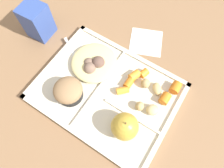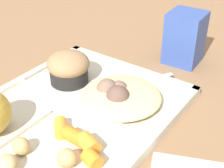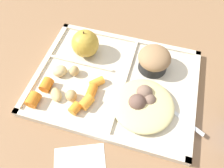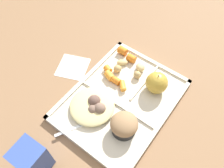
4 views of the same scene
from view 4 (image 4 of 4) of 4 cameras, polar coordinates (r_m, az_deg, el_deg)
The scene contains 22 objects.
ground at distance 0.74m, azimuth 2.28°, elevation -4.24°, with size 6.00×6.00×0.00m, color #846042.
lunch_tray at distance 0.74m, azimuth 2.32°, elevation -3.96°, with size 0.39×0.30×0.02m.
green_apple at distance 0.74m, azimuth 11.04°, elevation 0.30°, with size 0.07×0.07×0.08m.
bran_muffin at distance 0.66m, azimuth 3.01°, elevation -10.18°, with size 0.08×0.08×0.06m.
carrot_slice_diagonal at distance 0.75m, azimuth 2.64°, elevation -0.43°, with size 0.02×0.02×0.03m, color orange.
carrot_slice_edge at distance 0.82m, azimuth 4.81°, elevation 6.36°, with size 0.03×0.03×0.03m, color orange.
carrot_slice_back at distance 0.79m, azimuth -1.05°, elevation 3.70°, with size 0.02×0.02×0.02m, color orange.
carrot_slice_large at distance 0.84m, azimuth 2.67°, elevation 8.25°, with size 0.03×0.03×0.03m, color orange.
carrot_slice_center at distance 0.76m, azimuth 0.82°, elevation 0.99°, with size 0.02×0.02×0.04m, color orange.
carrot_slice_tilted at distance 0.77m, azimuth -0.67°, elevation 2.09°, with size 0.02×0.02×0.03m, color orange.
potato_chunk_large at distance 0.81m, azimuth 2.59°, elevation 5.37°, with size 0.04×0.02×0.02m, color tan.
potato_chunk_corner at distance 0.80m, azimuth 7.05°, elevation 4.15°, with size 0.03×0.03×0.02m, color tan.
potato_chunk_wedge at distance 0.78m, azimuth 1.38°, elevation 3.80°, with size 0.03×0.03×0.03m, color tan.
potato_chunk_browned at distance 0.77m, azimuth 6.30°, elevation 2.29°, with size 0.03×0.02×0.03m, color tan.
egg_noodle_pile at distance 0.71m, azimuth -4.94°, elevation -5.49°, with size 0.14×0.14×0.02m, color #D6C684.
meatball_back at distance 0.71m, azimuth -4.41°, elevation -4.27°, with size 0.04×0.04×0.04m, color brown.
meatball_center at distance 0.69m, azimuth -3.06°, elevation -6.17°, with size 0.04×0.04×0.04m, color #755B4C.
meatball_front at distance 0.71m, azimuth -4.10°, elevation -5.11°, with size 0.03×0.03×0.03m, color #755B4C.
meatball_side at distance 0.70m, azimuth -4.72°, elevation -6.40°, with size 0.03×0.03×0.03m, color #755B4C.
plastic_fork at distance 0.70m, azimuth -6.29°, elevation -9.55°, with size 0.16×0.09×0.00m.
milk_carton at distance 0.64m, azimuth -19.35°, elevation -17.27°, with size 0.07×0.07×0.11m, color #334C99.
paper_napkin at distance 0.83m, azimuth -9.70°, elevation 4.21°, with size 0.10×0.10×0.00m, color white.
Camera 4 is at (0.31, 0.20, 0.64)m, focal length 36.83 mm.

